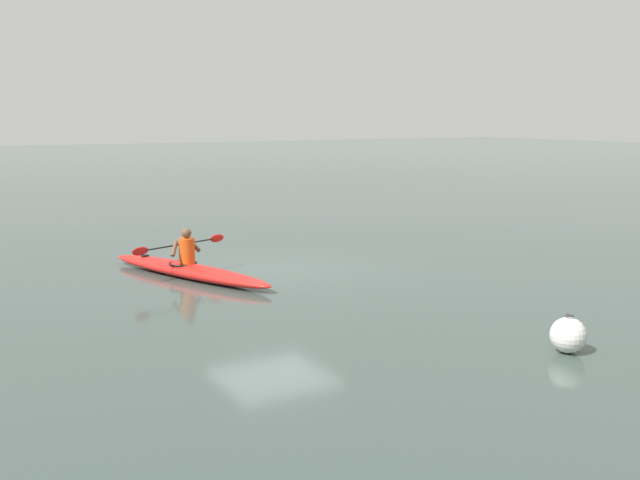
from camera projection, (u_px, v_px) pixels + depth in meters
The scene contains 4 objects.
ground_plane at pixel (272, 270), 16.08m from camera, with size 160.00×160.00×0.00m, color #384742.
kayak at pixel (188, 270), 15.35m from camera, with size 2.31×4.77×0.30m.
kayaker at pixel (186, 248), 15.29m from camera, with size 2.33×0.89×0.75m.
mooring_buoy_red_near at pixel (568, 335), 10.41m from camera, with size 0.52×0.52×0.56m.
Camera 1 is at (6.97, 14.15, 3.34)m, focal length 40.82 mm.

